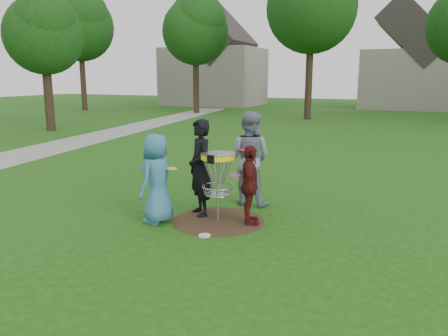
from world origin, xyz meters
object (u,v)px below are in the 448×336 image
at_px(player_blue, 157,179).
at_px(player_grey, 249,158).
at_px(disc_golf_basket, 218,170).
at_px(player_black, 200,168).
at_px(player_maroon, 250,185).

relative_size(player_blue, player_grey, 0.84).
distance_m(player_grey, disc_golf_basket, 1.38).
height_order(player_black, disc_golf_basket, player_black).
relative_size(player_grey, disc_golf_basket, 1.48).
bearing_deg(player_blue, disc_golf_basket, 119.77).
bearing_deg(player_maroon, player_black, 60.17).
distance_m(player_blue, player_grey, 2.22).
xyz_separation_m(player_black, player_maroon, (1.11, -0.15, -0.22)).
height_order(player_black, player_maroon, player_black).
xyz_separation_m(player_blue, player_grey, (1.19, 1.87, 0.16)).
bearing_deg(player_maroon, disc_golf_basket, 75.59).
bearing_deg(player_grey, player_maroon, 113.55).
height_order(player_grey, player_maroon, player_grey).
xyz_separation_m(player_grey, player_maroon, (0.48, -1.29, -0.26)).
relative_size(player_black, disc_golf_basket, 1.41).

